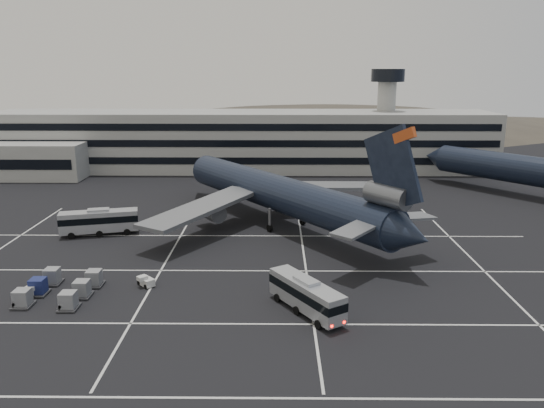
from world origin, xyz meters
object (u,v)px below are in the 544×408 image
Objects in this scene: bus_far at (99,221)px; bus_near at (306,294)px; trijet_main at (281,194)px; tug_a at (30,292)px; uld_cluster at (60,288)px.

bus_near is at bearing -144.99° from bus_far.
trijet_main is 39.00m from tug_a.
uld_cluster is (2.76, -21.96, -1.27)m from bus_far.
tug_a is (-30.05, 3.36, -1.42)m from bus_near.
trijet_main is 30.72m from bus_near.
bus_near is at bearing -7.90° from uld_cluster.
bus_near is 27.10m from uld_cluster.
uld_cluster is at bearing 139.08° from bus_near.
bus_near is at bearing 7.46° from tug_a.
uld_cluster is (-26.82, 3.72, -1.08)m from bus_near.
bus_near is (2.38, -30.46, -3.25)m from trijet_main.
bus_near is 0.86× the size of bus_far.
trijet_main reaches higher than bus_near.
trijet_main is 4.28× the size of bus_far.
trijet_main reaches higher than tug_a.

